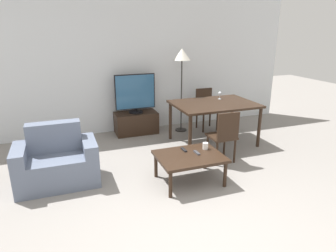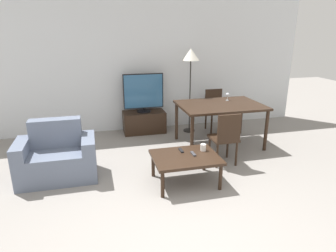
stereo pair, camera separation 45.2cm
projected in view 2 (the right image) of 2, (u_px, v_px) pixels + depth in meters
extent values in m
plane|color=gray|center=(186.00, 250.00, 2.95)|extent=(18.00, 18.00, 0.00)
cube|color=silver|center=(130.00, 66.00, 6.10)|extent=(7.53, 0.06, 2.70)
cube|color=slate|center=(58.00, 165.00, 4.29)|extent=(0.72, 0.64, 0.42)
cube|color=slate|center=(56.00, 133.00, 4.36)|extent=(0.72, 0.20, 0.42)
cube|color=slate|center=(23.00, 163.00, 4.16)|extent=(0.18, 0.64, 0.60)
cube|color=slate|center=(90.00, 156.00, 4.37)|extent=(0.18, 0.64, 0.60)
cube|color=black|center=(144.00, 122.00, 6.23)|extent=(0.86, 0.45, 0.44)
cylinder|color=black|center=(144.00, 111.00, 6.16)|extent=(0.28, 0.28, 0.03)
cylinder|color=black|center=(144.00, 109.00, 6.15)|extent=(0.04, 0.04, 0.05)
cube|color=black|center=(143.00, 91.00, 6.03)|extent=(0.81, 0.04, 0.70)
cube|color=#2D5B84|center=(144.00, 91.00, 6.01)|extent=(0.78, 0.01, 0.67)
cube|color=black|center=(186.00, 157.00, 4.12)|extent=(0.91, 0.71, 0.04)
cylinder|color=black|center=(163.00, 184.00, 3.82)|extent=(0.05, 0.05, 0.37)
cylinder|color=black|center=(220.00, 177.00, 4.00)|extent=(0.05, 0.05, 0.37)
cylinder|color=black|center=(153.00, 165.00, 4.37)|extent=(0.05, 0.05, 0.37)
cylinder|color=black|center=(204.00, 159.00, 4.56)|extent=(0.05, 0.05, 0.37)
cube|color=black|center=(220.00, 105.00, 5.39)|extent=(1.49, 1.05, 0.04)
cylinder|color=black|center=(192.00, 137.00, 4.93)|extent=(0.06, 0.06, 0.74)
cylinder|color=black|center=(266.00, 131.00, 5.25)|extent=(0.06, 0.06, 0.74)
cylinder|color=black|center=(177.00, 121.00, 5.78)|extent=(0.06, 0.06, 0.74)
cylinder|color=black|center=(241.00, 116.00, 6.10)|extent=(0.06, 0.06, 0.74)
cube|color=black|center=(223.00, 138.00, 4.74)|extent=(0.40, 0.40, 0.04)
cylinder|color=black|center=(209.00, 148.00, 4.92)|extent=(0.04, 0.04, 0.40)
cylinder|color=black|center=(227.00, 146.00, 5.00)|extent=(0.04, 0.04, 0.40)
cylinder|color=black|center=(217.00, 156.00, 4.62)|extent=(0.04, 0.04, 0.40)
cylinder|color=black|center=(236.00, 154.00, 4.70)|extent=(0.04, 0.04, 0.40)
cube|color=black|center=(229.00, 128.00, 4.50)|extent=(0.37, 0.04, 0.42)
cube|color=black|center=(216.00, 112.00, 6.26)|extent=(0.40, 0.40, 0.04)
cylinder|color=black|center=(212.00, 124.00, 6.14)|extent=(0.04, 0.04, 0.40)
cylinder|color=black|center=(226.00, 123.00, 6.21)|extent=(0.04, 0.04, 0.40)
cylinder|color=black|center=(206.00, 120.00, 6.44)|extent=(0.04, 0.04, 0.40)
cylinder|color=black|center=(220.00, 119.00, 6.51)|extent=(0.04, 0.04, 0.40)
cube|color=black|center=(213.00, 99.00, 6.35)|extent=(0.37, 0.04, 0.42)
cylinder|color=black|center=(189.00, 130.00, 6.35)|extent=(0.24, 0.24, 0.02)
cylinder|color=black|center=(190.00, 96.00, 6.12)|extent=(0.02, 0.02, 1.45)
cone|color=white|center=(191.00, 54.00, 5.86)|extent=(0.34, 0.34, 0.23)
cube|color=black|center=(181.00, 150.00, 4.28)|extent=(0.04, 0.15, 0.02)
cube|color=#38383D|center=(193.00, 154.00, 4.16)|extent=(0.04, 0.15, 0.02)
cylinder|color=white|center=(203.00, 147.00, 4.28)|extent=(0.08, 0.08, 0.10)
cylinder|color=silver|center=(227.00, 100.00, 5.67)|extent=(0.06, 0.06, 0.01)
cylinder|color=silver|center=(227.00, 98.00, 5.66)|extent=(0.01, 0.01, 0.07)
sphere|color=silver|center=(228.00, 95.00, 5.64)|extent=(0.07, 0.07, 0.07)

